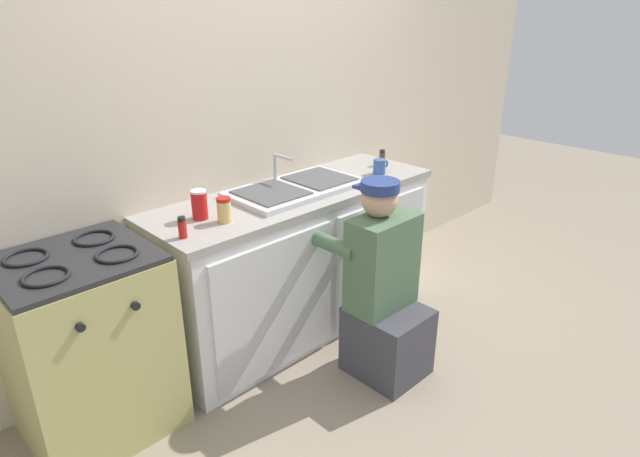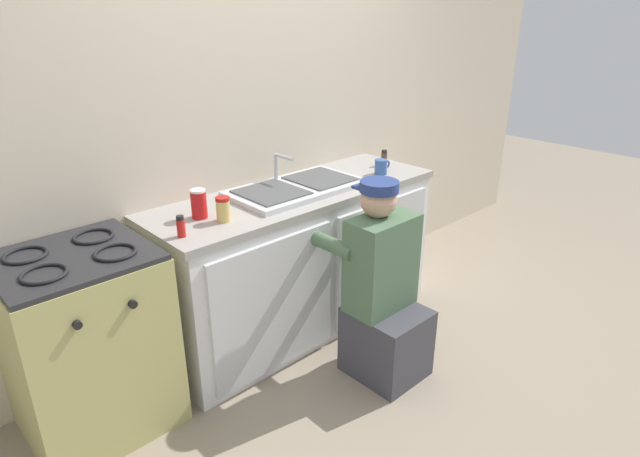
# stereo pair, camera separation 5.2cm
# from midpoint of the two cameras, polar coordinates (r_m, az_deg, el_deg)

# --- Properties ---
(ground_plane) EXTENTS (12.00, 12.00, 0.00)m
(ground_plane) POSITION_cam_midpoint_polar(r_m,az_deg,el_deg) (3.37, 0.76, -11.97)
(ground_plane) COLOR gray
(back_wall) EXTENTS (6.00, 0.10, 2.50)m
(back_wall) POSITION_cam_midpoint_polar(r_m,az_deg,el_deg) (3.33, -7.20, 10.98)
(back_wall) COLOR beige
(back_wall) RESTS_ON ground_plane
(counter_cabinet) EXTENTS (1.81, 0.62, 0.87)m
(counter_cabinet) POSITION_cam_midpoint_polar(r_m,az_deg,el_deg) (3.33, -2.74, -3.76)
(counter_cabinet) COLOR white
(counter_cabinet) RESTS_ON ground_plane
(countertop) EXTENTS (1.85, 0.62, 0.04)m
(countertop) POSITION_cam_midpoint_polar(r_m,az_deg,el_deg) (3.16, -3.01, 3.69)
(countertop) COLOR #9E9993
(countertop) RESTS_ON counter_cabinet
(sink_double_basin) EXTENTS (0.80, 0.44, 0.19)m
(sink_double_basin) POSITION_cam_midpoint_polar(r_m,az_deg,el_deg) (3.15, -3.05, 4.40)
(sink_double_basin) COLOR silver
(sink_double_basin) RESTS_ON countertop
(stove_range) EXTENTS (0.66, 0.62, 0.93)m
(stove_range) POSITION_cam_midpoint_polar(r_m,az_deg,el_deg) (2.77, -23.87, -11.32)
(stove_range) COLOR tan
(stove_range) RESTS_ON ground_plane
(plumber_person) EXTENTS (0.42, 0.61, 1.10)m
(plumber_person) POSITION_cam_midpoint_polar(r_m,az_deg,el_deg) (2.93, 6.31, -7.27)
(plumber_person) COLOR #3F3F47
(plumber_person) RESTS_ON ground_plane
(spice_bottle_pepper) EXTENTS (0.04, 0.04, 0.10)m
(spice_bottle_pepper) POSITION_cam_midpoint_polar(r_m,az_deg,el_deg) (3.68, 6.23, 7.53)
(spice_bottle_pepper) COLOR #513823
(spice_bottle_pepper) RESTS_ON countertop
(condiment_jar) EXTENTS (0.07, 0.07, 0.13)m
(condiment_jar) POSITION_cam_midpoint_polar(r_m,az_deg,el_deg) (2.72, -10.73, 1.98)
(condiment_jar) COLOR #DBB760
(condiment_jar) RESTS_ON countertop
(soda_cup_red) EXTENTS (0.08, 0.08, 0.15)m
(soda_cup_red) POSITION_cam_midpoint_polar(r_m,az_deg,el_deg) (2.78, -13.26, 2.49)
(soda_cup_red) COLOR red
(soda_cup_red) RESTS_ON countertop
(coffee_mug) EXTENTS (0.13, 0.08, 0.09)m
(coffee_mug) POSITION_cam_midpoint_polar(r_m,az_deg,el_deg) (3.48, 5.96, 6.60)
(coffee_mug) COLOR #335699
(coffee_mug) RESTS_ON countertop
(spice_bottle_red) EXTENTS (0.04, 0.04, 0.10)m
(spice_bottle_red) POSITION_cam_midpoint_polar(r_m,az_deg,el_deg) (2.58, -15.03, 0.09)
(spice_bottle_red) COLOR red
(spice_bottle_red) RESTS_ON countertop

